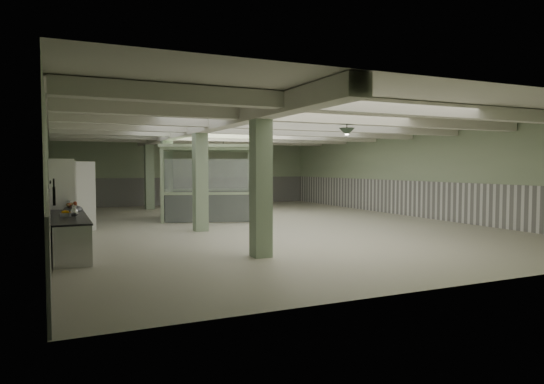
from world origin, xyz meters
name	(u,v)px	position (x,y,z in m)	size (l,w,h in m)	color
floor	(259,224)	(0.00, 0.00, 0.00)	(20.00, 20.00, 0.00)	beige
ceiling	(259,125)	(0.00, 0.00, 3.60)	(14.00, 20.00, 0.02)	silver
wall_back	(188,172)	(0.00, 10.00, 1.80)	(14.00, 0.02, 3.60)	#A4B591
wall_front	(479,184)	(0.00, -10.00, 1.80)	(14.00, 0.02, 3.60)	#A4B591
wall_left	(48,176)	(-7.00, 0.00, 1.80)	(0.02, 20.00, 3.60)	#A4B591
wall_right	(410,174)	(7.00, 0.00, 1.80)	(0.02, 20.00, 3.60)	#A4B591
wainscot_left	(50,211)	(-6.97, 0.00, 0.75)	(0.05, 19.90, 1.50)	white
wainscot_right	(410,198)	(6.97, 0.00, 0.75)	(0.05, 19.90, 1.50)	white
wainscot_back	(189,191)	(0.00, 9.97, 0.75)	(13.90, 0.05, 1.50)	white
girder	(192,129)	(-2.50, 0.00, 3.38)	(0.45, 19.90, 0.40)	white
beam_a	(390,107)	(0.00, -7.50, 3.42)	(13.90, 0.35, 0.32)	white
beam_b	(331,118)	(0.00, -5.00, 3.42)	(13.90, 0.35, 0.32)	white
beam_c	(290,125)	(0.00, -2.50, 3.42)	(13.90, 0.35, 0.32)	white
beam_d	(259,130)	(0.00, 0.00, 3.42)	(13.90, 0.35, 0.32)	white
beam_e	(235,134)	(0.00, 2.50, 3.42)	(13.90, 0.35, 0.32)	white
beam_f	(216,138)	(0.00, 5.00, 3.42)	(13.90, 0.35, 0.32)	white
beam_g	(201,140)	(0.00, 7.50, 3.42)	(13.90, 0.35, 0.32)	white
column_a	(261,180)	(-2.50, -6.00, 1.80)	(0.42, 0.42, 3.60)	#9CB591
column_b	(200,176)	(-2.50, -1.00, 1.80)	(0.42, 0.42, 3.60)	#9CB591
column_c	(167,174)	(-2.50, 4.00, 1.80)	(0.42, 0.42, 3.60)	#9CB591
column_d	(149,173)	(-2.50, 8.00, 1.80)	(0.42, 0.42, 3.60)	#9CB591
hook_rail	(50,182)	(-6.93, -7.60, 1.85)	(0.02, 0.02, 1.20)	black
pendant_front	(347,132)	(0.50, -5.00, 3.05)	(0.44, 0.44, 0.22)	#304032
pendant_mid	(266,141)	(0.50, 0.50, 3.05)	(0.44, 0.44, 0.22)	#304032
pendant_back	(223,146)	(0.50, 5.50, 3.05)	(0.44, 0.44, 0.22)	#304032
prep_counter	(69,233)	(-6.54, -3.30, 0.46)	(0.80, 4.59, 0.91)	silver
pitcher_near	(70,205)	(-6.46, -1.73, 1.03)	(0.18, 0.21, 0.26)	silver
pitcher_far	(74,211)	(-6.43, -3.88, 1.04)	(0.18, 0.21, 0.27)	silver
veg_colander	(73,207)	(-6.40, -2.35, 1.01)	(0.50, 0.50, 0.23)	#404145
orange_bowl	(65,215)	(-6.63, -3.77, 0.94)	(0.24, 0.24, 0.09)	#B2B2B7
skillet_near	(54,196)	(-6.88, -7.87, 1.63)	(0.30, 0.30, 0.04)	black
skillet_far	(54,195)	(-6.88, -7.52, 1.63)	(0.24, 0.24, 0.03)	black
walkin_cooler	(62,196)	(-6.62, -0.38, 1.22)	(1.26, 2.66, 2.43)	white
guard_booth	(209,170)	(-1.14, 2.43, 1.95)	(4.42, 4.07, 2.94)	#ABC19A
filing_cabinet	(255,199)	(1.01, 2.86, 0.71)	(0.46, 0.66, 1.43)	#5D5D4E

